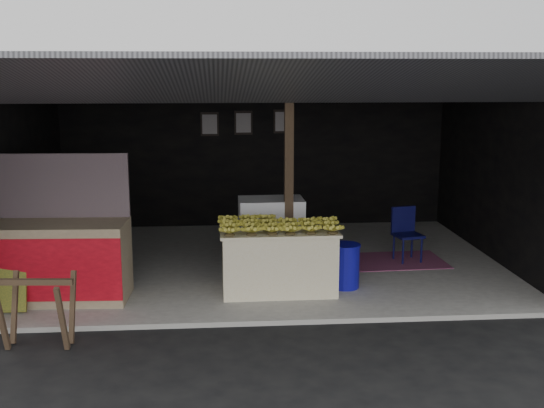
{
  "coord_description": "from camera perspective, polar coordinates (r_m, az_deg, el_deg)",
  "views": [
    {
      "loc": [
        -0.67,
        -7.27,
        2.83
      ],
      "look_at": [
        0.04,
        1.56,
        1.1
      ],
      "focal_mm": 45.0,
      "sensor_mm": 36.0,
      "label": 1
    }
  ],
  "objects": [
    {
      "name": "sawhorse",
      "position": [
        7.48,
        -19.05,
        -7.96
      ],
      "size": [
        0.76,
        0.7,
        0.74
      ],
      "rotation": [
        0.0,
        0.0,
        -0.08
      ],
      "color": "#4D3726",
      "rests_on": "ground"
    },
    {
      "name": "banana_pile",
      "position": [
        8.61,
        0.53,
        -1.54
      ],
      "size": [
        1.37,
        0.83,
        0.16
      ],
      "primitive_type": null,
      "rotation": [
        0.0,
        0.0,
        0.01
      ],
      "color": "gold",
      "rests_on": "banana_table"
    },
    {
      "name": "magenta_rug",
      "position": [
        10.31,
        10.06,
        -4.7
      ],
      "size": [
        1.54,
        1.07,
        0.01
      ],
      "primitive_type": "cube",
      "rotation": [
        0.0,
        0.0,
        0.05
      ],
      "color": "maroon",
      "rests_on": "concrete_slab"
    },
    {
      "name": "plastic_chair",
      "position": [
        10.29,
        11.12,
        -2.1
      ],
      "size": [
        0.45,
        0.45,
        0.8
      ],
      "rotation": [
        0.0,
        0.0,
        0.21
      ],
      "color": "#0A0A38",
      "rests_on": "concrete_slab"
    },
    {
      "name": "picture_frames",
      "position": [
        12.21,
        -2.25,
        6.8
      ],
      "size": [
        1.62,
        0.04,
        0.46
      ],
      "color": "black",
      "rests_on": "shophouse"
    },
    {
      "name": "white_crate",
      "position": [
        9.71,
        -0.07,
        -2.46
      ],
      "size": [
        0.92,
        0.64,
        1.0
      ],
      "rotation": [
        0.0,
        0.0,
        0.02
      ],
      "color": "white",
      "rests_on": "concrete_slab"
    },
    {
      "name": "neighbor_stall",
      "position": [
        8.77,
        -17.57,
        -4.3
      ],
      "size": [
        1.75,
        0.85,
        1.77
      ],
      "rotation": [
        0.0,
        0.0,
        -0.05
      ],
      "color": "#998466",
      "rests_on": "concrete_slab"
    },
    {
      "name": "ground",
      "position": [
        7.83,
        0.62,
        -10.14
      ],
      "size": [
        80.0,
        80.0,
        0.0
      ],
      "primitive_type": "plane",
      "color": "black",
      "rests_on": "ground"
    },
    {
      "name": "water_barrel",
      "position": [
        8.93,
        6.12,
        -5.25
      ],
      "size": [
        0.37,
        0.37,
        0.55
      ],
      "primitive_type": "cylinder",
      "color": "#0D0C89",
      "rests_on": "concrete_slab"
    },
    {
      "name": "shophouse",
      "position": [
        10.14,
        -0.81,
        6.91
      ],
      "size": [
        7.4,
        7.29,
        3.02
      ],
      "color": "black",
      "rests_on": "ground"
    },
    {
      "name": "banana_table",
      "position": [
        8.73,
        0.52,
        -4.65
      ],
      "size": [
        1.49,
        0.93,
        0.81
      ],
      "rotation": [
        0.0,
        0.0,
        0.01
      ],
      "color": "silver",
      "rests_on": "concrete_slab"
    },
    {
      "name": "concrete_slab",
      "position": [
        10.19,
        -0.66,
        -4.91
      ],
      "size": [
        7.0,
        5.0,
        0.06
      ],
      "primitive_type": "cube",
      "color": "gray",
      "rests_on": "ground"
    }
  ]
}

